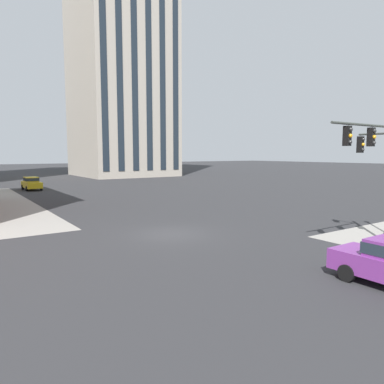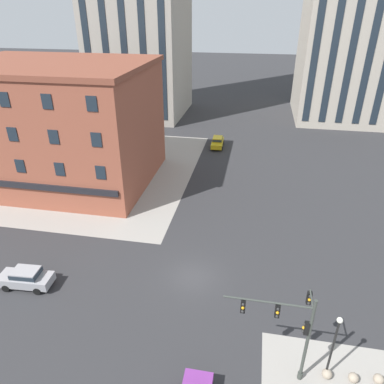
% 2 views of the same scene
% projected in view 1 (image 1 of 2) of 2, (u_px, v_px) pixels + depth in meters
% --- Properties ---
extents(ground_plane, '(320.00, 320.00, 0.00)m').
position_uv_depth(ground_plane, '(171.00, 234.00, 21.02)').
color(ground_plane, '#2D2D30').
extents(traffic_signal_main, '(5.26, 2.09, 6.61)m').
position_uv_depth(traffic_signal_main, '(377.00, 162.00, 18.15)').
color(traffic_signal_main, '#383D38').
rests_on(traffic_signal_main, ground).
extents(car_main_southbound_near, '(1.98, 4.45, 1.68)m').
position_uv_depth(car_main_southbound_near, '(31.00, 183.00, 46.30)').
color(car_main_southbound_near, gold).
rests_on(car_main_southbound_near, ground).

